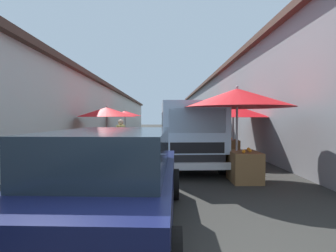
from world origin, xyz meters
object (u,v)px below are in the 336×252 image
object	(u,v)px
delivery_truck	(190,137)
fruit_stall_near_right	(126,118)
fruit_stall_near_left	(238,105)
fruit_stall_mid_lane	(233,115)
fruit_stall_far_right	(107,116)
parked_scooter	(193,135)
fruit_stall_far_left	(201,114)
hatchback_car	(114,179)
vendor_by_crates	(121,137)

from	to	relation	value
delivery_truck	fruit_stall_near_right	bearing A→B (deg)	20.15
fruit_stall_near_left	fruit_stall_mid_lane	world-z (taller)	fruit_stall_near_left
fruit_stall_mid_lane	delivery_truck	world-z (taller)	fruit_stall_mid_lane
fruit_stall_far_right	parked_scooter	xyz separation A→B (m)	(5.94, -4.67, -1.28)
fruit_stall_far_left	delivery_truck	xyz separation A→B (m)	(-7.38, 1.48, -0.82)
hatchback_car	delivery_truck	distance (m)	4.41
delivery_truck	hatchback_car	bearing A→B (deg)	159.74
fruit_stall_mid_lane	delivery_truck	distance (m)	2.92
fruit_stall_far_right	hatchback_car	size ratio (longest dim) A/B	0.67
fruit_stall_far_left	vendor_by_crates	size ratio (longest dim) A/B	1.81
hatchback_car	parked_scooter	world-z (taller)	hatchback_car
parked_scooter	delivery_truck	bearing A→B (deg)	172.63
fruit_stall_far_right	hatchback_car	bearing A→B (deg)	-166.07
fruit_stall_near_right	vendor_by_crates	xyz separation A→B (m)	(-7.84, -1.04, -0.71)
fruit_stall_mid_lane	vendor_by_crates	xyz separation A→B (m)	(-0.39, 4.38, -0.85)
parked_scooter	fruit_stall_near_left	bearing A→B (deg)	179.42
fruit_stall_mid_lane	fruit_stall_near_left	bearing A→B (deg)	166.51
fruit_stall_far_right	fruit_stall_far_left	size ratio (longest dim) A/B	0.93
hatchback_car	delivery_truck	xyz separation A→B (m)	(4.13, -1.52, 0.30)
fruit_stall_mid_lane	vendor_by_crates	distance (m)	4.48
fruit_stall_mid_lane	delivery_truck	bearing A→B (deg)	136.96
fruit_stall_near_right	delivery_truck	xyz separation A→B (m)	(-9.52, -3.49, -0.57)
hatchback_car	fruit_stall_near_left	bearing A→B (deg)	-43.13
delivery_truck	parked_scooter	xyz separation A→B (m)	(9.53, -1.23, -0.59)
vendor_by_crates	parked_scooter	distance (m)	8.68
fruit_stall_far_left	delivery_truck	distance (m)	7.57
fruit_stall_mid_lane	vendor_by_crates	size ratio (longest dim) A/B	1.79
fruit_stall_far_right	fruit_stall_mid_lane	xyz separation A→B (m)	(-1.53, -5.37, 0.02)
fruit_stall_mid_lane	delivery_truck	size ratio (longest dim) A/B	0.56
fruit_stall_mid_lane	fruit_stall_far_left	bearing A→B (deg)	4.88
fruit_stall_near_left	fruit_stall_far_right	bearing A→B (deg)	42.97
fruit_stall_near_left	vendor_by_crates	distance (m)	4.77
fruit_stall_mid_lane	parked_scooter	xyz separation A→B (m)	(7.46, 0.70, -1.30)
fruit_stall_mid_lane	parked_scooter	size ratio (longest dim) A/B	1.66
vendor_by_crates	fruit_stall_near_left	bearing A→B (deg)	-129.87
fruit_stall_near_left	hatchback_car	xyz separation A→B (m)	(-2.83, 2.65, -1.22)
fruit_stall_near_right	delivery_truck	size ratio (longest dim) A/B	0.46
fruit_stall_near_right	hatchback_car	world-z (taller)	fruit_stall_near_right
fruit_stall_mid_lane	parked_scooter	distance (m)	7.61
fruit_stall_near_left	parked_scooter	world-z (taller)	fruit_stall_near_left
fruit_stall_far_right	hatchback_car	world-z (taller)	fruit_stall_far_right
delivery_truck	fruit_stall_near_left	bearing A→B (deg)	-139.24
fruit_stall_far_right	fruit_stall_far_left	bearing A→B (deg)	-52.42
hatchback_car	delivery_truck	size ratio (longest dim) A/B	0.80
fruit_stall_near_left	vendor_by_crates	xyz separation A→B (m)	(2.98, 3.57, -1.06)
fruit_stall_far_left	parked_scooter	world-z (taller)	fruit_stall_far_left
parked_scooter	hatchback_car	bearing A→B (deg)	168.59
fruit_stall_near_right	fruit_stall_mid_lane	world-z (taller)	fruit_stall_mid_lane
fruit_stall_far_left	fruit_stall_near_left	world-z (taller)	fruit_stall_near_left
delivery_truck	vendor_by_crates	bearing A→B (deg)	55.54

